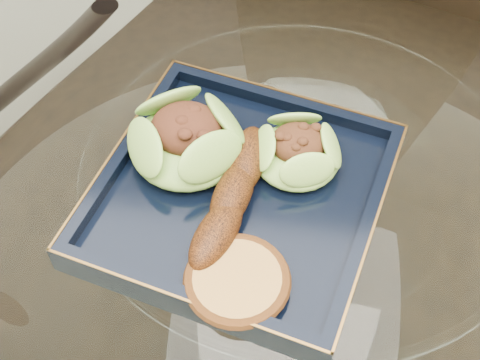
# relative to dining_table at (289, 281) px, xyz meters

# --- Properties ---
(dining_table) EXTENTS (1.13, 1.13, 0.77)m
(dining_table) POSITION_rel_dining_table_xyz_m (0.00, 0.00, 0.00)
(dining_table) COLOR white
(dining_table) RESTS_ON ground
(dining_chair) EXTENTS (0.55, 0.55, 1.00)m
(dining_chair) POSITION_rel_dining_table_xyz_m (0.01, 0.34, -0.04)
(dining_chair) COLOR black
(dining_chair) RESTS_ON ground
(navy_plate) EXTENTS (0.32, 0.32, 0.02)m
(navy_plate) POSITION_rel_dining_table_xyz_m (-0.06, -0.01, 0.17)
(navy_plate) COLOR black
(navy_plate) RESTS_ON dining_table
(lettuce_wrap_left) EXTENTS (0.14, 0.14, 0.04)m
(lettuce_wrap_left) POSITION_rel_dining_table_xyz_m (-0.12, 0.03, 0.20)
(lettuce_wrap_left) COLOR #5E982C
(lettuce_wrap_left) RESTS_ON navy_plate
(lettuce_wrap_right) EXTENTS (0.10, 0.10, 0.03)m
(lettuce_wrap_right) POSITION_rel_dining_table_xyz_m (-0.01, 0.03, 0.20)
(lettuce_wrap_right) COLOR #53932A
(lettuce_wrap_right) RESTS_ON navy_plate
(roasted_plantain) EXTENTS (0.06, 0.17, 0.03)m
(roasted_plantain) POSITION_rel_dining_table_xyz_m (-0.06, -0.03, 0.20)
(roasted_plantain) COLOR #562609
(roasted_plantain) RESTS_ON navy_plate
(crumb_patty) EXTENTS (0.11, 0.11, 0.02)m
(crumb_patty) POSITION_rel_dining_table_xyz_m (-0.05, -0.11, 0.19)
(crumb_patty) COLOR #C38D41
(crumb_patty) RESTS_ON navy_plate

